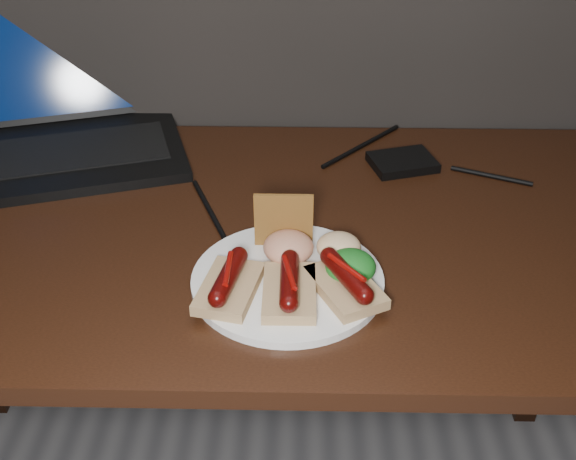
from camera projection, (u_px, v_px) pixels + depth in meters
The scene contains 12 objects.
desk at pixel (241, 270), 1.18m from camera, with size 1.40×0.70×0.75m.
laptop at pixel (72, 120), 1.32m from camera, with size 0.47×0.45×0.25m.
hard_drive at pixel (402, 162), 1.28m from camera, with size 0.11×0.08×0.02m, color black.
desk_cables at pixel (253, 181), 1.23m from camera, with size 0.95×0.39×0.01m.
plate at pixel (288, 280), 1.00m from camera, with size 0.27×0.27×0.01m, color white.
bread_sausage_left at pixel (229, 283), 0.96m from camera, with size 0.09×0.13×0.04m.
bread_sausage_center at pixel (289, 287), 0.95m from camera, with size 0.07×0.12×0.04m.
bread_sausage_right at pixel (346, 282), 0.96m from camera, with size 0.11×0.13×0.04m.
crispbread at pixel (284, 220), 1.04m from camera, with size 0.09×0.01×0.09m, color #AA6D2E.
salad_greens at pixel (351, 266), 0.99m from camera, with size 0.07×0.07×0.04m, color #105011.
salsa_mound at pixel (288, 247), 1.02m from camera, with size 0.07×0.07×0.04m, color #A31310.
coleslaw_mound at pixel (339, 247), 1.03m from camera, with size 0.06×0.06×0.04m, color beige.
Camera 1 is at (0.10, 0.44, 1.37)m, focal length 45.00 mm.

